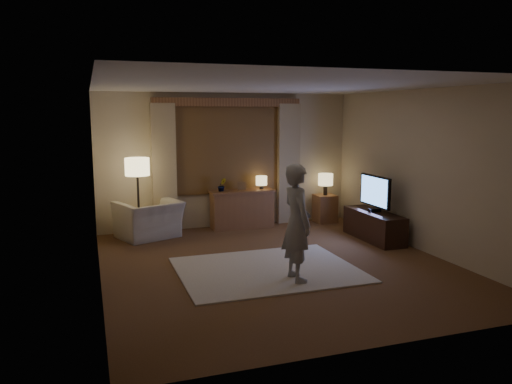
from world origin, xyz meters
name	(u,v)px	position (x,y,z in m)	size (l,w,h in m)	color
room	(267,172)	(0.00, 0.50, 1.33)	(5.04, 5.54, 2.64)	brown
rug	(267,270)	(-0.23, -0.19, 0.01)	(2.50, 2.00, 0.02)	beige
sideboard	(242,210)	(0.22, 2.50, 0.35)	(1.20, 0.40, 0.70)	brown
picture_frame	(242,187)	(0.22, 2.50, 0.80)	(0.16, 0.02, 0.20)	brown
plant	(222,186)	(-0.18, 2.50, 0.85)	(0.17, 0.13, 0.30)	#999999
table_lamp_sideboard	(261,181)	(0.62, 2.50, 0.90)	(0.22, 0.22, 0.30)	black
floor_lamp	(137,171)	(-1.78, 2.19, 1.22)	(0.42, 0.42, 1.45)	black
armchair	(149,220)	(-1.60, 2.25, 0.33)	(1.03, 0.90, 0.67)	beige
side_table	(325,208)	(1.98, 2.45, 0.28)	(0.40, 0.40, 0.56)	brown
table_lamp_side	(326,180)	(1.98, 2.45, 0.87)	(0.30, 0.30, 0.44)	black
tv_stand	(374,226)	(2.15, 0.86, 0.25)	(0.45, 1.40, 0.50)	black
tv	(375,192)	(2.15, 0.86, 0.85)	(0.22, 0.89, 0.64)	black
person	(297,222)	(-0.02, -0.73, 0.80)	(0.57, 0.37, 1.55)	#AAA69D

